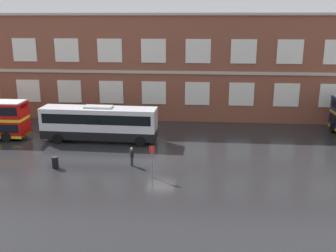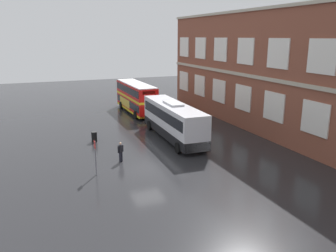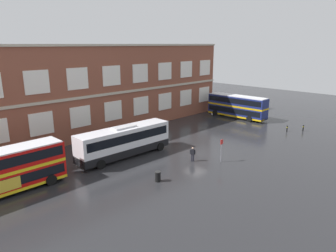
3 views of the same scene
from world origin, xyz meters
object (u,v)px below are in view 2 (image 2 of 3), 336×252
at_px(touring_coach, 173,121).
at_px(station_litter_bin, 94,137).
at_px(double_decker_near, 136,97).
at_px(waiting_passenger, 121,151).
at_px(bus_stand_flag, 95,155).

distance_m(touring_coach, station_litter_bin, 8.15).
height_order(double_decker_near, waiting_passenger, double_decker_near).
xyz_separation_m(touring_coach, bus_stand_flag, (6.72, -9.18, -0.27)).
bearing_deg(bus_stand_flag, waiting_passenger, 130.58).
bearing_deg(double_decker_near, touring_coach, -0.38).
relative_size(touring_coach, waiting_passenger, 7.10).
bearing_deg(bus_stand_flag, touring_coach, 126.19).
bearing_deg(station_litter_bin, double_decker_near, 145.87).
relative_size(bus_stand_flag, station_litter_bin, 2.62).
xyz_separation_m(double_decker_near, station_litter_bin, (11.63, -7.89, -1.63)).
xyz_separation_m(waiting_passenger, station_litter_bin, (-6.51, -1.08, -0.41)).
distance_m(touring_coach, waiting_passenger, 8.20).
bearing_deg(touring_coach, station_litter_bin, -103.73).
distance_m(waiting_passenger, station_litter_bin, 6.61).
height_order(bus_stand_flag, station_litter_bin, bus_stand_flag).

